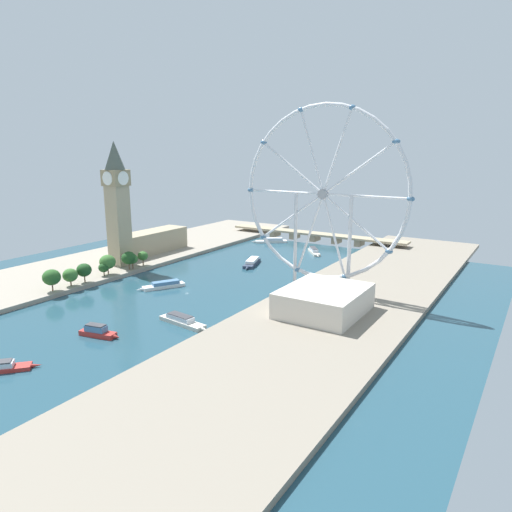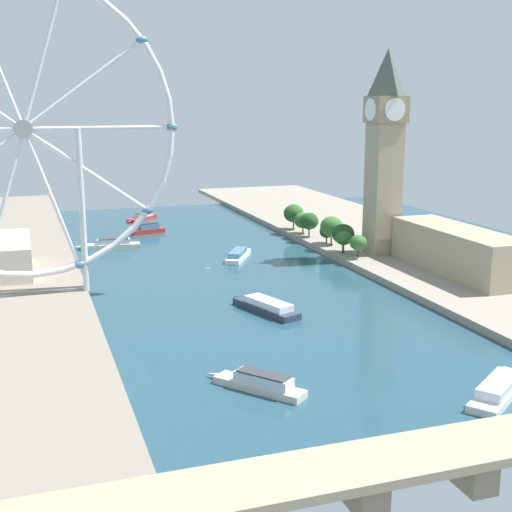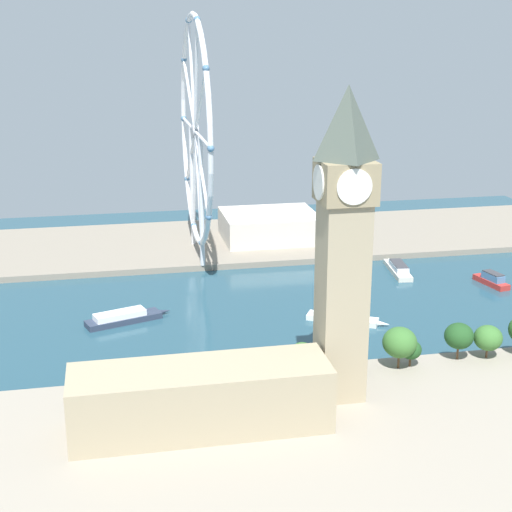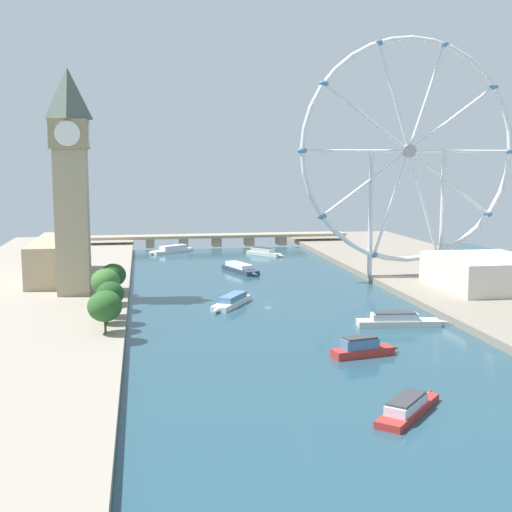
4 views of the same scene
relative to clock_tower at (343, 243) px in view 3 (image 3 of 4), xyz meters
name	(u,v)px [view 3 (image 3 of 4)]	position (x,y,z in m)	size (l,w,h in m)	color
ground_plane	(320,308)	(83.24, -17.58, -53.42)	(380.14, 380.14, 0.00)	#234756
riverbank_left	(416,427)	(-21.84, -17.58, -51.92)	(90.00, 520.00, 3.00)	gray
riverbank_right	(269,239)	(188.31, -17.58, -51.92)	(90.00, 520.00, 3.00)	gray
clock_tower	(343,243)	(0.00, 0.00, 0.00)	(17.02, 17.02, 97.08)	tan
parliament_block	(201,398)	(-12.35, 45.59, -40.81)	(22.00, 75.18, 19.22)	tan
tree_row_embankment	(424,340)	(16.42, -35.70, -41.74)	(13.79, 91.69, 14.83)	#513823
ferris_wheel	(195,133)	(163.12, 25.01, 11.97)	(114.98, 3.20, 119.41)	silver
riverside_hall	(269,226)	(184.67, -17.28, -43.17)	(42.43, 50.99, 14.50)	beige
tour_boat_1	(343,317)	(66.40, -22.44, -51.48)	(20.82, 31.67, 4.64)	white
tour_boat_3	(491,280)	(97.23, -104.31, -50.95)	(23.66, 9.65, 6.25)	#B22D28
tour_boat_5	(124,318)	(83.01, 65.33, -51.35)	(17.60, 35.89, 4.86)	#2D384C
tour_boat_6	(398,268)	(123.05, -68.37, -51.35)	(36.19, 10.63, 5.24)	beige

